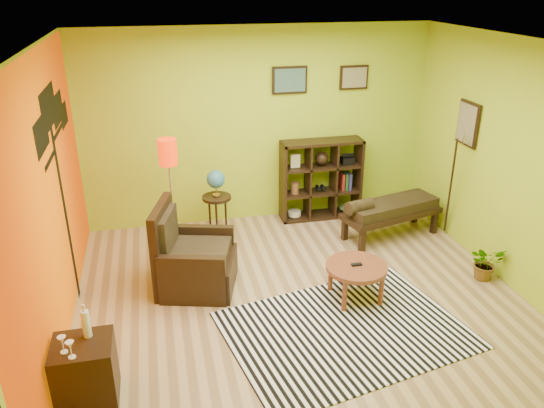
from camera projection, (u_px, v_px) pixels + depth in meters
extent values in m
plane|color=tan|center=(298.00, 295.00, 6.11)|extent=(5.00, 5.00, 0.00)
cube|color=#A0BF20|center=(258.00, 127.00, 7.57)|extent=(5.00, 0.04, 2.80)
cube|color=#A0BF20|center=(391.00, 300.00, 3.54)|extent=(5.00, 0.04, 2.80)
cube|color=#A0BF20|center=(48.00, 203.00, 5.05)|extent=(0.04, 4.50, 2.80)
cube|color=#A0BF20|center=(511.00, 164.00, 6.07)|extent=(0.04, 4.50, 2.80)
cube|color=white|center=(304.00, 44.00, 5.00)|extent=(5.00, 4.50, 0.04)
cube|color=#EC5F00|center=(50.00, 203.00, 5.05)|extent=(0.01, 4.45, 2.75)
cube|color=black|center=(65.00, 213.00, 5.69)|extent=(0.01, 0.14, 2.10)
cube|color=black|center=(42.00, 135.00, 4.84)|extent=(0.01, 0.65, 0.32)
cube|color=black|center=(49.00, 108.00, 5.28)|extent=(0.01, 0.85, 0.40)
cube|color=black|center=(58.00, 109.00, 5.78)|extent=(0.01, 0.70, 0.32)
cube|color=black|center=(64.00, 115.00, 6.15)|extent=(0.01, 0.50, 0.26)
cube|color=black|center=(290.00, 80.00, 7.38)|extent=(0.50, 0.03, 0.38)
cube|color=#4A7663|center=(290.00, 80.00, 7.35)|extent=(0.44, 0.01, 0.32)
cube|color=black|center=(354.00, 77.00, 7.57)|extent=(0.42, 0.03, 0.34)
cube|color=#95895F|center=(355.00, 78.00, 7.55)|extent=(0.36, 0.01, 0.28)
cube|color=black|center=(468.00, 124.00, 6.77)|extent=(0.03, 0.44, 0.56)
cube|color=#95895F|center=(466.00, 124.00, 6.76)|extent=(0.01, 0.38, 0.50)
cylinder|color=black|center=(450.00, 188.00, 7.09)|extent=(0.23, 0.34, 1.46)
cone|color=silver|center=(465.00, 137.00, 6.66)|extent=(0.08, 0.09, 0.16)
cube|color=white|center=(345.00, 330.00, 5.50)|extent=(2.69, 2.16, 0.01)
cylinder|color=brown|center=(356.00, 267.00, 5.91)|extent=(0.69, 0.69, 0.05)
cylinder|color=brown|center=(365.00, 271.00, 6.24)|extent=(0.06, 0.06, 0.37)
cylinder|color=brown|center=(330.00, 276.00, 6.14)|extent=(0.06, 0.06, 0.37)
cylinder|color=brown|center=(381.00, 291.00, 5.85)|extent=(0.06, 0.06, 0.37)
cylinder|color=brown|center=(345.00, 296.00, 5.75)|extent=(0.06, 0.06, 0.37)
cube|color=black|center=(357.00, 264.00, 5.90)|extent=(0.12, 0.05, 0.02)
cube|color=black|center=(199.00, 272.00, 6.22)|extent=(1.02, 1.00, 0.38)
cube|color=black|center=(163.00, 246.00, 6.11)|extent=(0.31, 0.81, 1.04)
cube|color=black|center=(192.00, 281.00, 5.82)|extent=(0.75, 0.29, 0.60)
cube|color=black|center=(204.00, 248.00, 6.53)|extent=(0.75, 0.29, 0.60)
cube|color=tan|center=(200.00, 253.00, 6.12)|extent=(0.81, 0.79, 0.13)
cube|color=tan|center=(168.00, 232.00, 6.03)|extent=(0.24, 0.60, 0.47)
cube|color=black|center=(86.00, 372.00, 4.50)|extent=(0.50, 0.45, 0.59)
cylinder|color=white|center=(86.00, 324.00, 4.43)|extent=(0.07, 0.07, 0.25)
cylinder|color=white|center=(83.00, 308.00, 4.37)|extent=(0.02, 0.02, 0.07)
cylinder|color=white|center=(64.00, 352.00, 4.28)|extent=(0.06, 0.06, 0.01)
cylinder|color=white|center=(63.00, 347.00, 4.26)|extent=(0.01, 0.01, 0.09)
cone|color=white|center=(62.00, 340.00, 4.23)|extent=(0.07, 0.07, 0.06)
cylinder|color=white|center=(72.00, 357.00, 4.22)|extent=(0.06, 0.06, 0.01)
cylinder|color=white|center=(71.00, 352.00, 4.20)|extent=(0.01, 0.01, 0.09)
cone|color=white|center=(70.00, 345.00, 4.18)|extent=(0.07, 0.07, 0.06)
cylinder|color=silver|center=(176.00, 255.00, 6.96)|extent=(0.24, 0.24, 0.03)
cylinder|color=silver|center=(172.00, 204.00, 6.68)|extent=(0.02, 0.02, 1.47)
cylinder|color=red|center=(168.00, 152.00, 6.40)|extent=(0.23, 0.23, 0.32)
cylinder|color=black|center=(217.00, 198.00, 7.29)|extent=(0.40, 0.40, 0.04)
cylinder|color=black|center=(226.00, 215.00, 7.47)|extent=(0.03, 0.03, 0.56)
cylinder|color=black|center=(210.00, 215.00, 7.46)|extent=(0.03, 0.03, 0.56)
cylinder|color=black|center=(217.00, 221.00, 7.29)|extent=(0.03, 0.03, 0.56)
cylinder|color=gold|center=(216.00, 195.00, 7.27)|extent=(0.10, 0.10, 0.02)
cylinder|color=gold|center=(216.00, 191.00, 7.25)|extent=(0.02, 0.02, 0.10)
sphere|color=#2048B4|center=(216.00, 179.00, 7.18)|extent=(0.25, 0.25, 0.25)
cube|color=black|center=(283.00, 183.00, 7.76)|extent=(0.04, 0.35, 1.20)
cube|color=black|center=(358.00, 176.00, 7.99)|extent=(0.04, 0.35, 1.20)
cube|color=black|center=(319.00, 215.00, 8.10)|extent=(1.20, 0.35, 0.04)
cube|color=black|center=(322.00, 142.00, 7.64)|extent=(1.20, 0.35, 0.04)
cube|color=black|center=(308.00, 181.00, 7.83)|extent=(0.03, 0.33, 1.12)
cube|color=black|center=(334.00, 178.00, 7.92)|extent=(0.03, 0.33, 1.12)
cube|color=black|center=(320.00, 192.00, 7.95)|extent=(1.12, 0.33, 0.03)
cube|color=black|center=(321.00, 167.00, 7.79)|extent=(1.12, 0.33, 0.03)
cylinder|color=beige|center=(294.00, 213.00, 8.00)|extent=(0.20, 0.20, 0.07)
sphere|color=black|center=(322.00, 158.00, 7.74)|extent=(0.20, 0.20, 0.20)
cube|color=black|center=(347.00, 160.00, 7.85)|extent=(0.18, 0.15, 0.10)
cylinder|color=black|center=(318.00, 188.00, 7.92)|extent=(0.06, 0.12, 0.06)
cylinder|color=black|center=(323.00, 187.00, 7.93)|extent=(0.06, 0.12, 0.06)
ellipsoid|color=#384C26|center=(344.00, 208.00, 8.15)|extent=(0.18, 0.18, 0.09)
cylinder|color=brown|center=(295.00, 188.00, 7.83)|extent=(0.12, 0.12, 0.18)
cube|color=beige|center=(295.00, 161.00, 7.67)|extent=(0.14, 0.03, 0.20)
cube|color=maroon|center=(342.00, 182.00, 7.97)|extent=(0.04, 0.18, 0.26)
cube|color=#1E4C1E|center=(345.00, 181.00, 7.98)|extent=(0.04, 0.18, 0.26)
cube|color=navy|center=(349.00, 181.00, 7.99)|extent=(0.04, 0.18, 0.26)
cube|color=black|center=(391.00, 213.00, 7.36)|extent=(1.50, 0.84, 0.08)
cube|color=tan|center=(392.00, 206.00, 7.31)|extent=(1.38, 0.76, 0.14)
cylinder|color=tan|center=(360.00, 206.00, 7.04)|extent=(0.39, 0.26, 0.18)
cube|color=black|center=(415.00, 212.00, 7.86)|extent=(0.09, 0.09, 0.31)
cube|color=black|center=(345.00, 229.00, 7.34)|extent=(0.09, 0.09, 0.31)
cube|color=black|center=(434.00, 223.00, 7.53)|extent=(0.09, 0.09, 0.31)
cube|color=black|center=(362.00, 241.00, 7.01)|extent=(0.09, 0.09, 0.31)
imported|color=#26661E|center=(485.00, 266.00, 6.39)|extent=(0.39, 0.43, 0.34)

